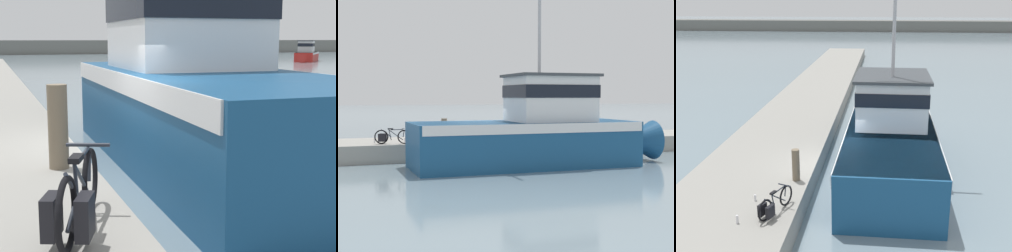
# 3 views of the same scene
# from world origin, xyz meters

# --- Properties ---
(ground_plane) EXTENTS (320.00, 320.00, 0.00)m
(ground_plane) POSITION_xyz_m (0.00, 0.00, 0.00)
(ground_plane) COLOR gray
(far_shoreline) EXTENTS (180.00, 5.00, 2.38)m
(far_shoreline) POSITION_xyz_m (30.00, 83.05, 1.19)
(far_shoreline) COLOR slate
(far_shoreline) RESTS_ON ground_plane
(fishing_boat_main) EXTENTS (3.74, 11.50, 9.97)m
(fishing_boat_main) POSITION_xyz_m (2.28, 1.81, 1.55)
(fishing_boat_main) COLOR navy
(fishing_boat_main) RESTS_ON ground_plane
(boat_orange_near) EXTENTS (6.46, 7.18, 2.48)m
(boat_orange_near) POSITION_xyz_m (33.54, 43.60, 0.93)
(boat_orange_near) COLOR #AD231E
(boat_orange_near) RESTS_ON ground_plane
(bicycle_touring) EXTENTS (0.80, 1.63, 0.73)m
(bicycle_touring) POSITION_xyz_m (-1.26, -4.06, 1.19)
(bicycle_touring) COLOR black
(bicycle_touring) RESTS_ON dock_pier
(mooring_post) EXTENTS (0.27, 0.27, 1.15)m
(mooring_post) POSITION_xyz_m (-1.08, -1.51, 1.43)
(mooring_post) COLOR #756651
(mooring_post) RESTS_ON dock_pier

